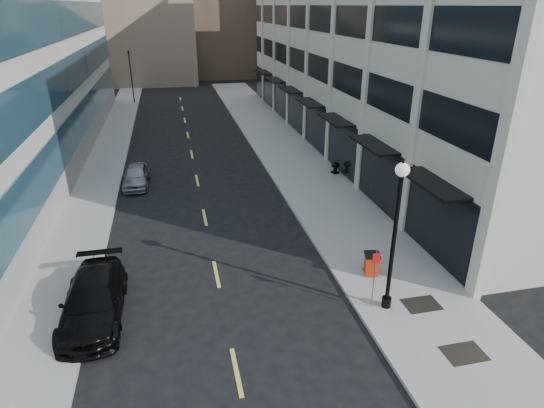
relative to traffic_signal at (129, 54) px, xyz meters
name	(u,v)px	position (x,y,z in m)	size (l,w,h in m)	color
sidewalk_right	(303,171)	(13.00, -28.00, -5.64)	(5.00, 80.00, 0.15)	gray
sidewalk_left	(96,187)	(-1.00, -28.00, -5.64)	(3.00, 80.00, 0.15)	gray
building_right	(394,31)	(22.44, -21.01, 3.28)	(15.30, 46.50, 18.25)	#BCB39F
skyline_tan_far	(83,4)	(-8.50, 30.00, 5.28)	(12.00, 14.00, 22.00)	#877258
skyline_stone	(287,11)	(23.50, 18.00, 4.28)	(10.00, 14.00, 20.00)	#BCB39F
grate_mid	(464,353)	(13.10, -47.00, -5.56)	(1.40, 1.00, 0.01)	black
grate_far	(421,304)	(13.10, -44.20, -5.56)	(1.40, 1.00, 0.01)	black
road_centerline	(201,197)	(5.50, -31.00, -5.71)	(0.15, 68.20, 0.01)	#D8CC4C
traffic_signal	(129,54)	(0.00, 0.00, 0.00)	(0.66, 0.66, 6.98)	black
car_black_pickup	(93,300)	(0.70, -42.00, -4.95)	(2.16, 5.31, 1.54)	black
car_silver_sedan	(136,176)	(1.57, -28.08, -5.04)	(1.60, 3.98, 1.36)	gray
trash_bin	(372,263)	(12.05, -41.71, -5.02)	(0.76, 0.78, 1.02)	#B6270C
lamppost	(396,225)	(11.68, -44.00, -2.03)	(0.50, 0.50, 6.02)	black
sign_post	(375,271)	(11.11, -43.90, -3.93)	(0.30, 0.06, 2.56)	slate
urn_planter	(335,166)	(14.99, -29.05, -5.08)	(0.59, 0.59, 0.81)	black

